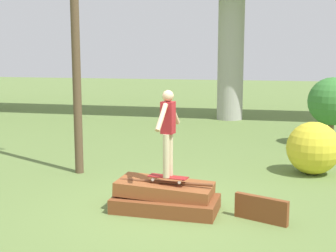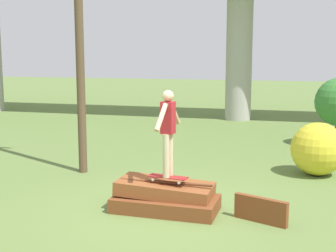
{
  "view_description": "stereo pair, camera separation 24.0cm",
  "coord_description": "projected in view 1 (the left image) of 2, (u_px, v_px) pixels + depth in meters",
  "views": [
    {
      "loc": [
        1.9,
        -8.06,
        2.91
      ],
      "look_at": [
        0.05,
        -0.01,
        1.59
      ],
      "focal_mm": 50.0,
      "sensor_mm": 36.0,
      "label": 1
    },
    {
      "loc": [
        2.13,
        -8.0,
        2.91
      ],
      "look_at": [
        0.05,
        -0.01,
        1.59
      ],
      "focal_mm": 50.0,
      "sensor_mm": 36.0,
      "label": 2
    }
  ],
  "objects": [
    {
      "name": "ground_plane",
      "position": [
        166.0,
        211.0,
        8.64
      ],
      "size": [
        80.0,
        80.0,
        0.0
      ],
      "primitive_type": "plane",
      "color": "olive"
    },
    {
      "name": "scrap_pile",
      "position": [
        165.0,
        197.0,
        8.64
      ],
      "size": [
        1.94,
        1.05,
        0.57
      ],
      "color": "brown",
      "rests_on": "ground_plane"
    },
    {
      "name": "scrap_plank_loose",
      "position": [
        261.0,
        209.0,
        8.06
      ],
      "size": [
        0.93,
        0.47,
        0.44
      ],
      "color": "brown",
      "rests_on": "ground_plane"
    },
    {
      "name": "skateboard",
      "position": [
        168.0,
        177.0,
        8.52
      ],
      "size": [
        0.76,
        0.34,
        0.09
      ],
      "color": "maroon",
      "rests_on": "scrap_pile"
    },
    {
      "name": "skater",
      "position": [
        168.0,
        128.0,
        8.37
      ],
      "size": [
        0.25,
        1.04,
        1.57
      ],
      "color": "#C6B78E",
      "rests_on": "skateboard"
    },
    {
      "name": "utility_pole",
      "position": [
        74.0,
        1.0,
        10.7
      ],
      "size": [
        1.3,
        0.2,
        7.83
      ],
      "color": "brown",
      "rests_on": "ground_plane"
    },
    {
      "name": "tree_behind_left",
      "position": [
        332.0,
        102.0,
        14.33
      ],
      "size": [
        1.48,
        1.48,
        2.13
      ],
      "color": "brown",
      "rests_on": "ground_plane"
    },
    {
      "name": "bush_yellow_flowering",
      "position": [
        313.0,
        148.0,
        11.13
      ],
      "size": [
        1.26,
        1.26,
        1.26
      ],
      "color": "gold",
      "rests_on": "ground_plane"
    }
  ]
}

